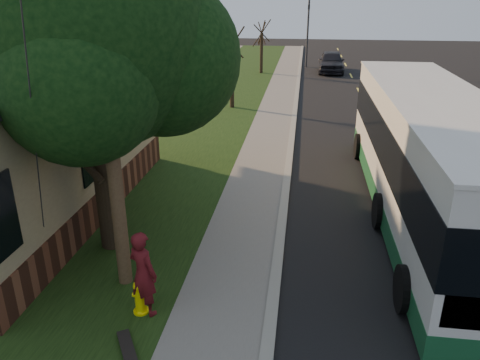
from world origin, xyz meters
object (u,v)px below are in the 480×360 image
bare_tree_far (261,48)px  skateboard_main (127,347)px  utility_pole (103,74)px  leafy_tree (93,36)px  fire_hydrant (140,297)px  dumpster (69,169)px  distant_car (331,62)px  skateboarder (143,273)px  traffic_signal (308,29)px  transit_bus (429,153)px  bare_tree_near (232,69)px

bare_tree_far → skateboard_main: 31.13m
utility_pole → skateboard_main: 5.01m
utility_pole → leafy_tree: utility_pole is taller
bare_tree_far → fire_hydrant: bearing=-89.2°
fire_hydrant → dumpster: dumpster is taller
utility_pole → distant_car: utility_pole is taller
skateboarder → dumpster: skateboarder is taller
distant_car → skateboarder: bearing=-97.3°
leafy_tree → distant_car: (6.67, 28.88, -4.33)m
leafy_tree → traffic_signal: 31.76m
dumpster → skateboard_main: bearing=-57.2°
utility_pole → transit_bus: (7.29, 4.59, -2.77)m
traffic_signal → utility_pole: bearing=-96.6°
leafy_tree → dumpster: bearing=130.6°
traffic_signal → fire_hydrant: bearing=-95.2°
skateboard_main → bare_tree_near: bearing=93.0°
fire_hydrant → traffic_signal: size_ratio=0.13×
leafy_tree → dumpster: size_ratio=4.76×
fire_hydrant → utility_pole: bearing=125.4°
leafy_tree → distant_car: leafy_tree is taller
bare_tree_near → transit_bus: bearing=-58.9°
fire_hydrant → utility_pole: (-0.71, 0.99, 4.20)m
transit_bus → dumpster: transit_bus is taller
utility_pole → leafy_tree: bearing=117.6°
bare_tree_near → skateboarder: 18.04m
bare_tree_near → skateboarder: bearing=-86.8°
skateboard_main → distant_car: size_ratio=0.18×
traffic_signal → skateboard_main: size_ratio=6.17×
transit_bus → leafy_tree: bearing=-160.2°
fire_hydrant → leafy_tree: bearing=120.7°
distant_car → bare_tree_near: bearing=-112.2°
transit_bus → utility_pole: bearing=-147.8°
utility_pole → skateboard_main: utility_pole is taller
distant_car → skateboard_main: bearing=-97.0°
bare_tree_near → skateboard_main: (1.00, -19.07, -2.02)m
utility_pole → distant_car: size_ratio=1.86×
fire_hydrant → dumpster: bearing=126.6°
traffic_signal → distant_car: (2.00, -2.47, -2.33)m
leafy_tree → skateboarder: size_ratio=4.33×
utility_pole → fire_hydrant: bearing=-54.6°
transit_bus → dumpster: bearing=177.5°
bare_tree_near → skateboard_main: bearing=-87.0°
skateboard_main → traffic_signal: bearing=85.1°
bare_tree_near → bare_tree_far: 12.01m
distant_car → transit_bus: bearing=-85.0°
utility_pole → dumpster: size_ratio=5.53×
skateboard_main → distant_car: 32.99m
traffic_signal → skateboarder: bearing=-95.0°
skateboard_main → bare_tree_far: bearing=90.9°
bare_tree_near → transit_bus: 14.50m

